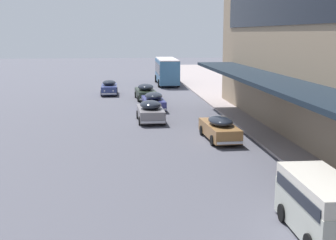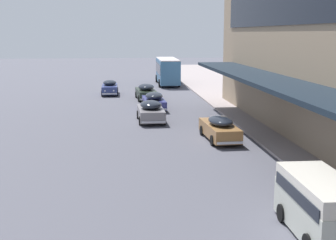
# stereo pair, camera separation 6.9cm
# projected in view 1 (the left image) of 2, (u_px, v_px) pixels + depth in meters

# --- Properties ---
(transit_bus_kerbside_front) EXTENTS (2.80, 9.38, 3.36)m
(transit_bus_kerbside_front) POSITION_uv_depth(u_px,v_px,m) (167.00, 70.00, 60.29)
(transit_bus_kerbside_front) COLOR teal
(transit_bus_kerbside_front) RESTS_ON ground
(sedan_oncoming_rear) EXTENTS (1.97, 5.01, 1.53)m
(sedan_oncoming_rear) POSITION_uv_depth(u_px,v_px,m) (153.00, 101.00, 40.84)
(sedan_oncoming_rear) COLOR navy
(sedan_oncoming_rear) RESTS_ON ground
(sedan_trailing_mid) EXTENTS (1.77, 4.46, 1.56)m
(sedan_trailing_mid) POSITION_uv_depth(u_px,v_px,m) (109.00, 88.00, 50.69)
(sedan_trailing_mid) COLOR navy
(sedan_trailing_mid) RESTS_ON ground
(sedan_trailing_near) EXTENTS (2.02, 4.55, 1.63)m
(sedan_trailing_near) POSITION_uv_depth(u_px,v_px,m) (151.00, 111.00, 35.19)
(sedan_trailing_near) COLOR gray
(sedan_trailing_near) RESTS_ON ground
(sedan_lead_near) EXTENTS (1.92, 5.01, 1.54)m
(sedan_lead_near) POSITION_uv_depth(u_px,v_px,m) (220.00, 128.00, 29.14)
(sedan_lead_near) COLOR #A16F3D
(sedan_lead_near) RESTS_ON ground
(sedan_far_back) EXTENTS (2.07, 5.06, 1.61)m
(sedan_far_back) POSITION_uv_depth(u_px,v_px,m) (145.00, 92.00, 46.87)
(sedan_far_back) COLOR #263226
(sedan_far_back) RESTS_ON ground
(vw_van) EXTENTS (1.96, 4.58, 1.96)m
(vw_van) POSITION_uv_depth(u_px,v_px,m) (320.00, 203.00, 15.39)
(vw_van) COLOR beige
(vw_van) RESTS_ON ground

